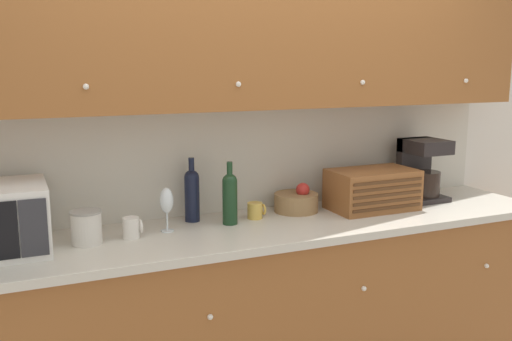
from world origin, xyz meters
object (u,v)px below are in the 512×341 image
Objects in this scene: mug at (132,228)px; wine_glass at (167,202)px; storage_canister at (86,227)px; mug_blue_second at (256,210)px; bread_box at (372,190)px; second_wine_bottle at (192,193)px; wine_bottle at (230,196)px; coffee_maker at (421,169)px; fruit_basket at (297,202)px.

mug is 0.21m from wine_glass.
storage_canister reaches higher than mug_blue_second.
bread_box reaches higher than wine_glass.
wine_glass is (0.38, 0.04, 0.07)m from storage_canister.
wine_bottle is (0.16, -0.13, -0.00)m from second_wine_bottle.
mug_blue_second is at bearing 173.14° from bread_box.
storage_canister is at bearing -179.74° from bread_box.
mug_blue_second is at bearing 5.74° from storage_canister.
coffee_maker is (1.25, 0.05, 0.04)m from wine_bottle.
second_wine_bottle reaches higher than wine_bottle.
wine_bottle is at bearing 177.45° from bread_box.
storage_canister is 1.55× the size of mug.
coffee_maker is at bearing 12.17° from bread_box.
mug is 0.21× the size of bread_box.
coffee_maker reaches higher than mug.
mug_blue_second is 0.19× the size of bread_box.
bread_box is (1.55, 0.01, 0.04)m from storage_canister.
wine_glass is 2.39× the size of mug_blue_second.
wine_bottle is (0.51, 0.04, 0.10)m from mug.
second_wine_bottle is at bearing 17.41° from storage_canister.
second_wine_bottle reaches higher than storage_canister.
coffee_maker is at bearing 2.79° from storage_canister.
wine_bottle is at bearing 3.55° from storage_canister.
mug reaches higher than mug_blue_second.
second_wine_bottle reaches higher than mug.
wine_glass is at bearing 11.95° from mug.
second_wine_bottle is 0.70× the size of bread_box.
bread_box is at bearing -2.55° from wine_bottle.
wine_bottle is at bearing -38.97° from second_wine_bottle.
bread_box is at bearing -1.75° from wine_glass.
coffee_maker reaches higher than bread_box.
bread_box is (0.41, -0.13, 0.06)m from fruit_basket.
coffee_maker is at bearing 2.35° from wine_bottle.
mug is at bearing 1.30° from storage_canister.
fruit_basket is (0.26, 0.04, 0.01)m from mug_blue_second.
wine_bottle reaches higher than storage_canister.
mug is (0.21, 0.00, -0.03)m from storage_canister.
wine_bottle is at bearing -165.05° from mug_blue_second.
wine_glass is 0.33m from wine_bottle.
coffee_maker reaches higher than wine_bottle.
mug_blue_second is at bearing -14.77° from second_wine_bottle.
fruit_basket reaches higher than mug.
bread_box reaches higher than fruit_basket.
mug_blue_second is (0.49, 0.05, -0.10)m from wine_glass.
wine_glass reaches higher than mug.
second_wine_bottle is at bearing 141.03° from wine_bottle.
second_wine_bottle is (0.35, 0.17, 0.10)m from mug.
storage_canister is 1.55m from bread_box.
bread_box is at bearing -9.47° from second_wine_bottle.
second_wine_bottle is at bearing 176.83° from coffee_maker.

